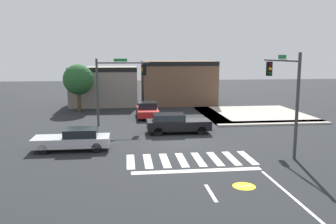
% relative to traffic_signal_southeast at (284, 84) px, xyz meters
% --- Properties ---
extents(ground_plane, '(120.00, 120.00, 0.00)m').
position_rel_traffic_signal_southeast_xyz_m(ground_plane, '(-5.97, 3.22, -4.17)').
color(ground_plane, '#232628').
extents(crosswalk_near, '(7.23, 2.80, 0.01)m').
position_rel_traffic_signal_southeast_xyz_m(crosswalk_near, '(-5.97, -1.28, -4.16)').
color(crosswalk_near, silver).
rests_on(crosswalk_near, ground_plane).
extents(bike_detector_marking, '(1.06, 1.06, 0.01)m').
position_rel_traffic_signal_southeast_xyz_m(bike_detector_marking, '(-4.28, -5.67, -4.16)').
color(bike_detector_marking, yellow).
rests_on(bike_detector_marking, ground_plane).
extents(curb_corner_northeast, '(10.00, 10.60, 0.15)m').
position_rel_traffic_signal_southeast_xyz_m(curb_corner_northeast, '(2.52, 12.64, -4.09)').
color(curb_corner_northeast, '#B2AA9E').
rests_on(curb_corner_northeast, ground_plane).
extents(storefront_row, '(17.03, 6.99, 5.18)m').
position_rel_traffic_signal_southeast_xyz_m(storefront_row, '(-6.76, 22.44, -1.68)').
color(storefront_row, gray).
rests_on(storefront_row, ground_plane).
extents(traffic_signal_southeast, '(0.32, 5.15, 6.05)m').
position_rel_traffic_signal_southeast_xyz_m(traffic_signal_southeast, '(0.00, 0.00, 0.00)').
color(traffic_signal_southeast, '#383A3D').
rests_on(traffic_signal_southeast, ground_plane).
extents(traffic_signal_northwest, '(4.42, 0.32, 5.62)m').
position_rel_traffic_signal_southeast_xyz_m(traffic_signal_northwest, '(-10.21, 9.17, -0.26)').
color(traffic_signal_northwest, '#383A3D').
rests_on(traffic_signal_northwest, ground_plane).
extents(car_black, '(4.79, 1.92, 1.50)m').
position_rel_traffic_signal_southeast_xyz_m(car_black, '(-5.79, 5.76, -3.40)').
color(car_black, black).
rests_on(car_black, ground_plane).
extents(car_silver, '(4.69, 1.78, 1.37)m').
position_rel_traffic_signal_southeast_xyz_m(car_silver, '(-12.86, 1.64, -3.48)').
color(car_silver, '#B7BABF').
rests_on(car_silver, ground_plane).
extents(car_red, '(1.95, 4.56, 1.46)m').
position_rel_traffic_signal_southeast_xyz_m(car_red, '(-7.57, 12.95, -3.45)').
color(car_red, red).
rests_on(car_red, ground_plane).
extents(roadside_tree, '(3.16, 3.16, 4.98)m').
position_rel_traffic_signal_southeast_xyz_m(roadside_tree, '(-14.47, 17.22, -0.79)').
color(roadside_tree, '#4C3823').
rests_on(roadside_tree, ground_plane).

